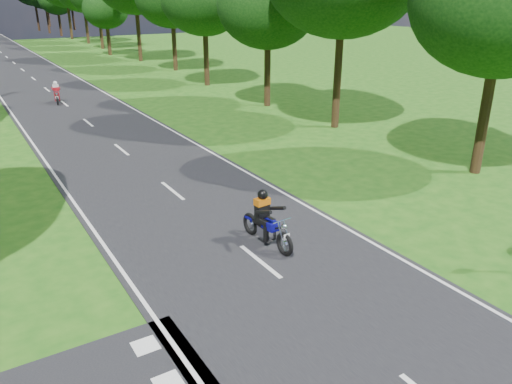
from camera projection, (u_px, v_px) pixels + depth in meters
ground at (305, 298)px, 11.71m from camera, size 160.00×160.00×0.00m
main_road at (14, 63)px, 51.32m from camera, size 7.00×140.00×0.02m
road_markings at (15, 65)px, 49.76m from camera, size 7.40×140.00×0.01m
rider_near_blue at (267, 218)px, 13.91m from camera, size 0.79×1.96×1.60m
rider_far_red at (56, 92)px, 32.18m from camera, size 0.87×1.76×1.40m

